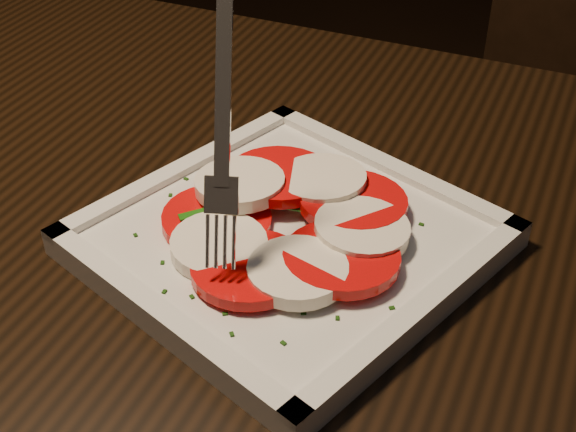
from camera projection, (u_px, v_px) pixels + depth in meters
The scene contains 4 objects.
table at pixel (381, 424), 0.57m from camera, with size 1.25×0.87×0.75m.
plate at pixel (288, 241), 0.56m from camera, with size 0.24×0.24×0.01m, color white.
caprese_salad at pixel (288, 222), 0.55m from camera, with size 0.20×0.19×0.02m.
fork at pixel (226, 107), 0.49m from camera, with size 0.03×0.08×0.17m, color white, non-canonical shape.
Camera 1 is at (0.09, -0.43, 1.11)m, focal length 50.00 mm.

